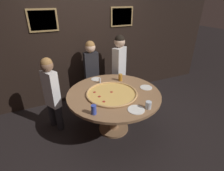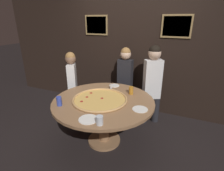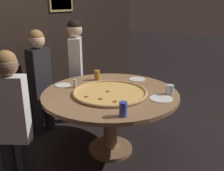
% 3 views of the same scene
% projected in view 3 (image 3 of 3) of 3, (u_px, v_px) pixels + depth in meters
% --- Properties ---
extents(ground_plane, '(24.00, 24.00, 0.00)m').
position_uv_depth(ground_plane, '(110.00, 149.00, 3.01)').
color(ground_plane, black).
extents(back_wall, '(6.40, 0.08, 2.60)m').
position_uv_depth(back_wall, '(20.00, 33.00, 3.23)').
color(back_wall, black).
rests_on(back_wall, ground_plane).
extents(dining_table, '(1.51, 1.51, 0.74)m').
position_uv_depth(dining_table, '(110.00, 103.00, 2.82)').
color(dining_table, '#936B47').
rests_on(dining_table, ground_plane).
extents(giant_pizza, '(0.82, 0.82, 0.03)m').
position_uv_depth(giant_pizza, '(110.00, 92.00, 2.72)').
color(giant_pizza, '#EAB75B').
rests_on(giant_pizza, dining_table).
extents(drink_cup_near_right, '(0.08, 0.08, 0.11)m').
position_uv_depth(drink_cup_near_right, '(170.00, 90.00, 2.68)').
color(drink_cup_near_right, silver).
rests_on(drink_cup_near_right, dining_table).
extents(drink_cup_by_shaker, '(0.07, 0.07, 0.13)m').
position_uv_depth(drink_cup_by_shaker, '(123.00, 109.00, 2.16)').
color(drink_cup_by_shaker, '#384CB7').
rests_on(drink_cup_by_shaker, dining_table).
extents(drink_cup_centre_back, '(0.07, 0.07, 0.13)m').
position_uv_depth(drink_cup_centre_back, '(97.00, 75.00, 3.18)').
color(drink_cup_centre_back, '#BC7A23').
rests_on(drink_cup_centre_back, dining_table).
extents(white_plate_left_side, '(0.18, 0.18, 0.01)m').
position_uv_depth(white_plate_left_side, '(63.00, 85.00, 2.99)').
color(white_plate_left_side, white).
rests_on(white_plate_left_side, dining_table).
extents(white_plate_right_side, '(0.24, 0.24, 0.01)m').
position_uv_depth(white_plate_right_side, '(161.00, 99.00, 2.57)').
color(white_plate_right_side, white).
rests_on(white_plate_right_side, dining_table).
extents(white_plate_near_front, '(0.21, 0.21, 0.01)m').
position_uv_depth(white_plate_near_front, '(137.00, 79.00, 3.22)').
color(white_plate_near_front, white).
rests_on(white_plate_near_front, dining_table).
extents(condiment_shaker, '(0.04, 0.04, 0.10)m').
position_uv_depth(condiment_shaker, '(75.00, 84.00, 2.90)').
color(condiment_shaker, silver).
rests_on(condiment_shaker, dining_table).
extents(diner_far_right, '(0.38, 0.30, 1.46)m').
position_uv_depth(diner_far_right, '(76.00, 65.00, 3.60)').
color(diner_far_right, '#232328').
rests_on(diner_far_right, ground_plane).
extents(diner_centre_back, '(0.34, 0.21, 1.37)m').
position_uv_depth(diner_centre_back, '(40.00, 76.00, 3.22)').
color(diner_centre_back, '#232328').
rests_on(diner_centre_back, ground_plane).
extents(diner_side_right, '(0.26, 0.34, 1.31)m').
position_uv_depth(diner_side_right, '(13.00, 112.00, 2.25)').
color(diner_side_right, '#232328').
rests_on(diner_side_right, ground_plane).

